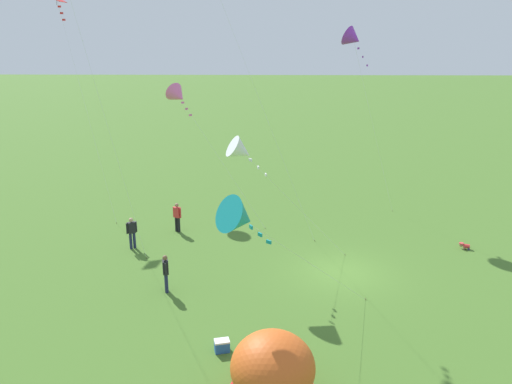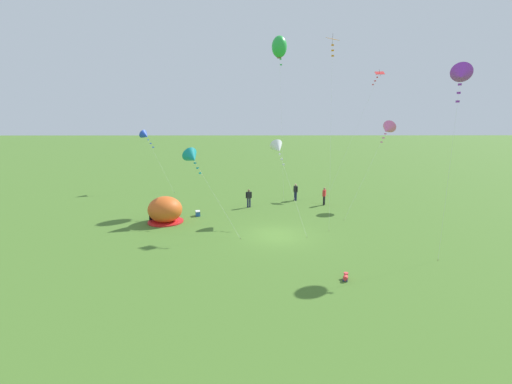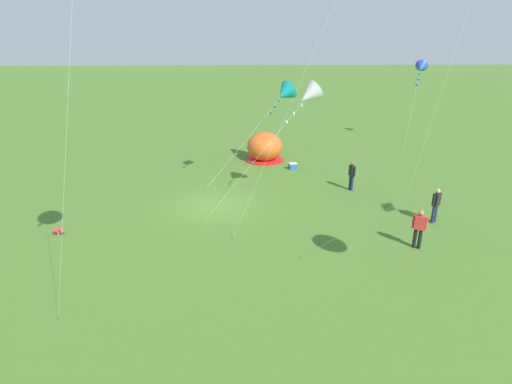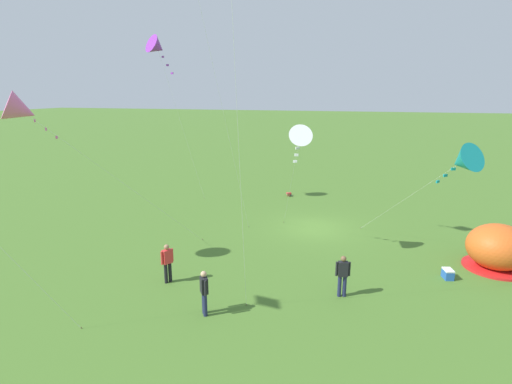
# 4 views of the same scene
# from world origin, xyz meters

# --- Properties ---
(ground_plane) EXTENTS (300.00, 300.00, 0.00)m
(ground_plane) POSITION_xyz_m (0.00, 0.00, 0.00)
(ground_plane) COLOR #477028
(popup_tent) EXTENTS (2.81, 2.81, 2.10)m
(popup_tent) POSITION_xyz_m (-8.78, 3.30, 1.00)
(popup_tent) COLOR #D8591E
(popup_tent) RESTS_ON ground
(cooler_box) EXTENTS (0.49, 0.60, 0.44)m
(cooler_box) POSITION_xyz_m (-6.47, 5.08, 0.22)
(cooler_box) COLOR #2659B2
(cooler_box) RESTS_ON ground
(toddler_crawling) EXTENTS (0.37, 0.55, 0.32)m
(toddler_crawling) POSITION_xyz_m (3.02, -6.92, 0.18)
(toddler_crawling) COLOR red
(toddler_crawling) RESTS_ON ground
(person_far_back) EXTENTS (0.57, 0.33, 1.72)m
(person_far_back) POSITION_xyz_m (-2.13, 7.93, 0.96)
(person_far_back) COLOR #1E2347
(person_far_back) RESTS_ON ground
(person_with_toddler) EXTENTS (0.40, 0.52, 1.72)m
(person_with_toddler) POSITION_xyz_m (5.10, 8.74, 0.96)
(person_with_toddler) COLOR black
(person_with_toddler) RESTS_ON ground
(person_center_field) EXTENTS (0.42, 0.50, 1.72)m
(person_center_field) POSITION_xyz_m (2.58, 10.68, 0.96)
(person_center_field) COLOR #1E2347
(person_center_field) RESTS_ON ground
(kite_pink) EXTENTS (6.22, 6.77, 7.99)m
(kite_pink) POSITION_xyz_m (10.96, 9.45, 7.19)
(kite_pink) COLOR silver
(kite_pink) RESTS_ON ground
(kite_teal) EXTENTS (5.00, 6.06, 5.89)m
(kite_teal) POSITION_xyz_m (-6.65, 4.39, 5.10)
(kite_teal) COLOR silver
(kite_teal) RESTS_ON ground
(kite_white) EXTENTS (2.49, 6.05, 6.51)m
(kite_white) POSITION_xyz_m (0.29, 4.74, 5.80)
(kite_white) COLOR silver
(kite_white) RESTS_ON ground
(kite_purple) EXTENTS (2.62, 3.76, 11.50)m
(kite_purple) POSITION_xyz_m (10.82, -1.68, 10.73)
(kite_purple) COLOR silver
(kite_purple) RESTS_ON ground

